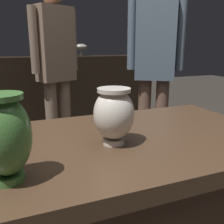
{
  "coord_description": "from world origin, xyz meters",
  "views": [
    {
      "loc": [
        -0.29,
        -0.75,
        1.11
      ],
      "look_at": [
        0.0,
        -0.02,
        0.9
      ],
      "focal_mm": 40.8,
      "sensor_mm": 36.0,
      "label": 1
    }
  ],
  "objects_px": {
    "visitor_near_right": "(155,60)",
    "shelf_vase_right": "(81,47)",
    "vase_centerpiece": "(115,114)",
    "vase_tall_behind": "(5,136)",
    "visitor_center_back": "(56,63)",
    "shelf_vase_center": "(36,45)"
  },
  "relations": [
    {
      "from": "visitor_near_right",
      "to": "shelf_vase_right",
      "type": "bearing_deg",
      "value": -41.11
    },
    {
      "from": "vase_centerpiece",
      "to": "vase_tall_behind",
      "type": "relative_size",
      "value": 0.87
    },
    {
      "from": "vase_tall_behind",
      "to": "visitor_near_right",
      "type": "bearing_deg",
      "value": 47.92
    },
    {
      "from": "shelf_vase_right",
      "to": "visitor_center_back",
      "type": "relative_size",
      "value": 0.09
    },
    {
      "from": "shelf_vase_center",
      "to": "visitor_center_back",
      "type": "xyz_separation_m",
      "value": [
        0.1,
        -0.59,
        -0.16
      ]
    },
    {
      "from": "vase_centerpiece",
      "to": "visitor_center_back",
      "type": "height_order",
      "value": "visitor_center_back"
    },
    {
      "from": "vase_tall_behind",
      "to": "shelf_vase_center",
      "type": "distance_m",
      "value": 2.36
    },
    {
      "from": "vase_tall_behind",
      "to": "visitor_near_right",
      "type": "relative_size",
      "value": 0.12
    },
    {
      "from": "vase_centerpiece",
      "to": "shelf_vase_right",
      "type": "relative_size",
      "value": 1.21
    },
    {
      "from": "shelf_vase_right",
      "to": "visitor_center_back",
      "type": "bearing_deg",
      "value": -121.54
    },
    {
      "from": "vase_centerpiece",
      "to": "shelf_vase_right",
      "type": "height_order",
      "value": "shelf_vase_right"
    },
    {
      "from": "shelf_vase_center",
      "to": "visitor_center_back",
      "type": "distance_m",
      "value": 0.62
    },
    {
      "from": "vase_tall_behind",
      "to": "shelf_vase_center",
      "type": "relative_size",
      "value": 0.8
    },
    {
      "from": "vase_tall_behind",
      "to": "visitor_center_back",
      "type": "xyz_separation_m",
      "value": [
        0.42,
        1.73,
        0.04
      ]
    },
    {
      "from": "visitor_center_back",
      "to": "vase_tall_behind",
      "type": "bearing_deg",
      "value": 52.33
    },
    {
      "from": "vase_tall_behind",
      "to": "shelf_vase_right",
      "type": "distance_m",
      "value": 2.56
    },
    {
      "from": "shelf_vase_right",
      "to": "shelf_vase_center",
      "type": "bearing_deg",
      "value": -169.92
    },
    {
      "from": "vase_centerpiece",
      "to": "shelf_vase_center",
      "type": "bearing_deg",
      "value": 90.13
    },
    {
      "from": "vase_centerpiece",
      "to": "shelf_vase_center",
      "type": "xyz_separation_m",
      "value": [
        -0.0,
        2.2,
        0.21
      ]
    },
    {
      "from": "shelf_vase_center",
      "to": "visitor_center_back",
      "type": "height_order",
      "value": "visitor_center_back"
    },
    {
      "from": "vase_tall_behind",
      "to": "shelf_vase_right",
      "type": "bearing_deg",
      "value": 70.95
    },
    {
      "from": "shelf_vase_right",
      "to": "shelf_vase_center",
      "type": "relative_size",
      "value": 0.58
    }
  ]
}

